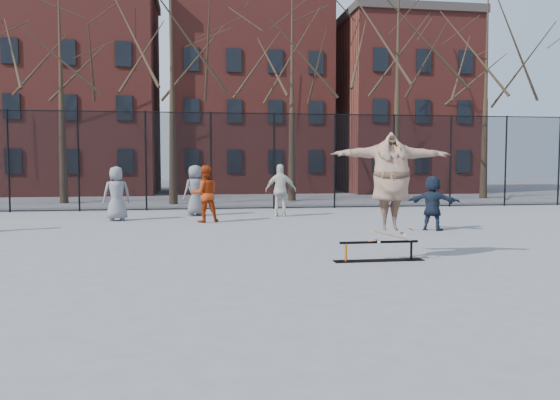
{
  "coord_description": "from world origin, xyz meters",
  "views": [
    {
      "loc": [
        -1.93,
        -9.5,
        1.96
      ],
      "look_at": [
        -0.27,
        1.5,
        1.18
      ],
      "focal_mm": 35.0,
      "sensor_mm": 36.0,
      "label": 1
    }
  ],
  "objects": [
    {
      "name": "tree_row",
      "position": [
        -0.25,
        17.15,
        7.36
      ],
      "size": [
        33.66,
        7.46,
        10.67
      ],
      "color": "black",
      "rests_on": "ground"
    },
    {
      "name": "bystander_navy",
      "position": [
        4.72,
        5.25,
        0.79
      ],
      "size": [
        1.45,
        1.25,
        1.58
      ],
      "primitive_type": "imported",
      "rotation": [
        0.0,
        0.0,
        2.5
      ],
      "color": "#192233",
      "rests_on": "ground"
    },
    {
      "name": "rowhouses",
      "position": [
        0.72,
        26.0,
        6.06
      ],
      "size": [
        29.0,
        7.0,
        13.0
      ],
      "color": "maroon",
      "rests_on": "ground"
    },
    {
      "name": "skater",
      "position": [
        1.84,
        0.8,
        1.47
      ],
      "size": [
        2.46,
        1.02,
        1.94
      ],
      "primitive_type": "imported",
      "rotation": [
        0.0,
        0.0,
        -0.16
      ],
      "color": "#4B3482",
      "rests_on": "skateboard"
    },
    {
      "name": "bystander_grey",
      "position": [
        -4.62,
        9.25,
        0.91
      ],
      "size": [
        1.02,
        0.82,
        1.82
      ],
      "primitive_type": "imported",
      "rotation": [
        0.0,
        0.0,
        3.44
      ],
      "color": "slate",
      "rests_on": "ground"
    },
    {
      "name": "ground",
      "position": [
        0.0,
        0.0,
        0.0
      ],
      "size": [
        100.0,
        100.0,
        0.0
      ],
      "primitive_type": "plane",
      "color": "slate"
    },
    {
      "name": "bystander_extra",
      "position": [
        -2.03,
        10.57,
        0.93
      ],
      "size": [
        1.08,
        0.94,
        1.85
      ],
      "primitive_type": "imported",
      "rotation": [
        0.0,
        0.0,
        3.62
      ],
      "color": "slate",
      "rests_on": "ground"
    },
    {
      "name": "skateboard",
      "position": [
        1.84,
        0.8,
        0.45
      ],
      "size": [
        0.85,
        0.2,
        0.1
      ],
      "primitive_type": null,
      "color": "brown",
      "rests_on": "skate_rail"
    },
    {
      "name": "fence",
      "position": [
        -0.01,
        13.0,
        2.05
      ],
      "size": [
        34.03,
        0.07,
        4.0
      ],
      "color": "black",
      "rests_on": "ground"
    },
    {
      "name": "bystander_white",
      "position": [
        1.01,
        9.84,
        0.94
      ],
      "size": [
        1.16,
        0.61,
        1.89
      ],
      "primitive_type": "imported",
      "rotation": [
        0.0,
        0.0,
        3.0
      ],
      "color": "beige",
      "rests_on": "ground"
    },
    {
      "name": "skate_rail",
      "position": [
        1.61,
        0.8,
        0.16
      ],
      "size": [
        1.82,
        0.28,
        0.4
      ],
      "color": "black",
      "rests_on": "ground"
    },
    {
      "name": "bystander_red",
      "position": [
        -1.71,
        8.36,
        0.92
      ],
      "size": [
        1.02,
        0.86,
        1.85
      ],
      "primitive_type": "imported",
      "rotation": [
        0.0,
        0.0,
        3.33
      ],
      "color": "#A2300E",
      "rests_on": "ground"
    }
  ]
}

